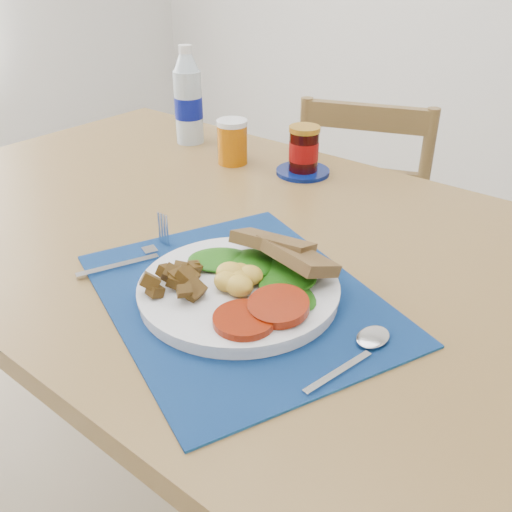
{
  "coord_description": "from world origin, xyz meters",
  "views": [
    {
      "loc": [
        0.67,
        -0.49,
        1.22
      ],
      "look_at": [
        0.21,
        0.08,
        0.8
      ],
      "focal_mm": 40.0,
      "sensor_mm": 36.0,
      "label": 1
    }
  ],
  "objects_px": {
    "water_bottle": "(188,101)",
    "chair_far": "(363,202)",
    "breakfast_plate": "(234,284)",
    "juice_glass": "(232,143)",
    "jam_on_saucer": "(304,153)"
  },
  "relations": [
    {
      "from": "water_bottle",
      "to": "chair_far",
      "type": "bearing_deg",
      "value": 52.48
    },
    {
      "from": "juice_glass",
      "to": "jam_on_saucer",
      "type": "height_order",
      "value": "jam_on_saucer"
    },
    {
      "from": "water_bottle",
      "to": "jam_on_saucer",
      "type": "distance_m",
      "value": 0.36
    },
    {
      "from": "chair_far",
      "to": "jam_on_saucer",
      "type": "distance_m",
      "value": 0.48
    },
    {
      "from": "breakfast_plate",
      "to": "juice_glass",
      "type": "bearing_deg",
      "value": 129.16
    },
    {
      "from": "chair_far",
      "to": "water_bottle",
      "type": "height_order",
      "value": "chair_far"
    },
    {
      "from": "juice_glass",
      "to": "jam_on_saucer",
      "type": "bearing_deg",
      "value": 16.13
    },
    {
      "from": "chair_far",
      "to": "jam_on_saucer",
      "type": "xyz_separation_m",
      "value": [
        0.05,
        -0.39,
        0.27
      ]
    },
    {
      "from": "juice_glass",
      "to": "chair_far",
      "type": "bearing_deg",
      "value": 75.02
    },
    {
      "from": "jam_on_saucer",
      "to": "juice_glass",
      "type": "bearing_deg",
      "value": -163.87
    },
    {
      "from": "jam_on_saucer",
      "to": "chair_far",
      "type": "bearing_deg",
      "value": 96.96
    },
    {
      "from": "jam_on_saucer",
      "to": "breakfast_plate",
      "type": "bearing_deg",
      "value": -66.2
    },
    {
      "from": "breakfast_plate",
      "to": "juice_glass",
      "type": "xyz_separation_m",
      "value": [
        -0.38,
        0.43,
        0.02
      ]
    },
    {
      "from": "chair_far",
      "to": "water_bottle",
      "type": "xyz_separation_m",
      "value": [
        -0.3,
        -0.4,
        0.33
      ]
    },
    {
      "from": "juice_glass",
      "to": "jam_on_saucer",
      "type": "distance_m",
      "value": 0.17
    }
  ]
}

